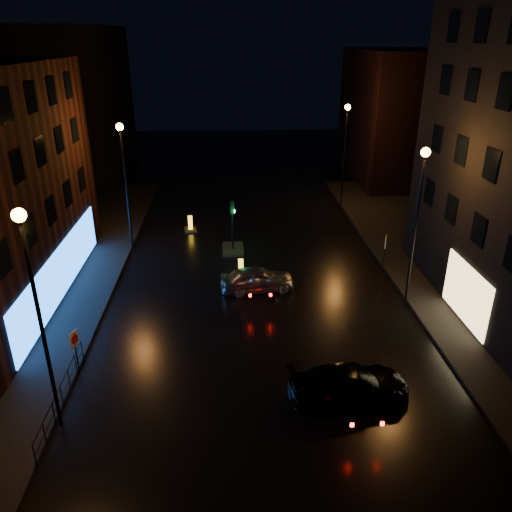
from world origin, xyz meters
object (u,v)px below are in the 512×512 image
object	(u,v)px
bollard_far	(191,227)
road_sign_right	(385,245)
silver_hatchback	(257,279)
road_sign_left	(75,343)
dark_sedan	(349,384)
bollard_near	(241,272)
traffic_signal	(233,243)

from	to	relation	value
bollard_far	road_sign_right	world-z (taller)	road_sign_right
bollard_far	silver_hatchback	bearing A→B (deg)	-74.41
road_sign_left	road_sign_right	xyz separation A→B (m)	(15.79, 9.39, 0.08)
road_sign_left	dark_sedan	bearing A→B (deg)	8.44
road_sign_left	road_sign_right	size ratio (longest dim) A/B	0.95
dark_sedan	bollard_near	bearing A→B (deg)	12.20
dark_sedan	road_sign_right	world-z (taller)	road_sign_right
silver_hatchback	bollard_near	world-z (taller)	silver_hatchback
dark_sedan	traffic_signal	bearing A→B (deg)	8.93
road_sign_right	dark_sedan	bearing A→B (deg)	88.41
dark_sedan	bollard_far	distance (m)	20.39
bollard_near	road_sign_left	size ratio (longest dim) A/B	0.59
traffic_signal	road_sign_right	bearing A→B (deg)	-21.67
traffic_signal	road_sign_right	xyz separation A→B (m)	(9.10, -3.61, 1.16)
silver_hatchback	road_sign_left	world-z (taller)	road_sign_left
traffic_signal	bollard_near	size ratio (longest dim) A/B	2.76
traffic_signal	dark_sedan	distance (m)	15.77
bollard_near	bollard_far	xyz separation A→B (m)	(-3.46, 7.78, 0.01)
bollard_near	road_sign_left	world-z (taller)	road_sign_left
silver_hatchback	road_sign_left	distance (m)	10.76
road_sign_left	silver_hatchback	bearing A→B (deg)	61.55
dark_sedan	road_sign_right	xyz separation A→B (m)	(4.80, 11.56, 0.97)
traffic_signal	road_sign_right	world-z (taller)	traffic_signal
traffic_signal	road_sign_left	size ratio (longest dim) A/B	1.64
bollard_near	bollard_far	size ratio (longest dim) A/B	0.90
silver_hatchback	bollard_far	bearing A→B (deg)	16.10
silver_hatchback	dark_sedan	bearing A→B (deg)	-170.01
road_sign_left	road_sign_right	bearing A→B (deg)	50.32
bollard_far	road_sign_left	distance (m)	17.30
dark_sedan	road_sign_right	bearing A→B (deg)	-29.43
road_sign_right	bollard_far	bearing A→B (deg)	-10.62
traffic_signal	silver_hatchback	world-z (taller)	traffic_signal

